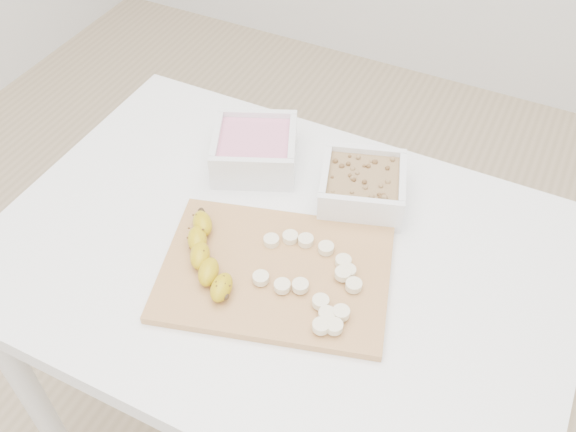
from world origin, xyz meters
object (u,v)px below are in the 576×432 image
at_px(bowl_granola, 362,186).
at_px(table, 281,285).
at_px(banana, 208,257).
at_px(cutting_board, 275,272).
at_px(bowl_yogurt, 255,149).

bearing_deg(bowl_granola, table, -113.78).
bearing_deg(bowl_granola, banana, -122.28).
xyz_separation_m(cutting_board, banana, (-0.11, -0.04, 0.02)).
relative_size(table, bowl_yogurt, 4.83).
xyz_separation_m(table, banana, (-0.09, -0.09, 0.13)).
relative_size(bowl_granola, cutting_board, 0.50).
bearing_deg(table, bowl_granola, 66.22).
height_order(table, cutting_board, cutting_board).
bearing_deg(table, cutting_board, -72.13).
relative_size(bowl_yogurt, bowl_granola, 1.10).
xyz_separation_m(bowl_granola, cutting_board, (-0.06, -0.23, -0.03)).
bearing_deg(table, banana, -135.62).
bearing_deg(table, bowl_yogurt, 128.83).
bearing_deg(bowl_granola, bowl_yogurt, 179.07).
bearing_deg(cutting_board, banana, -160.49).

